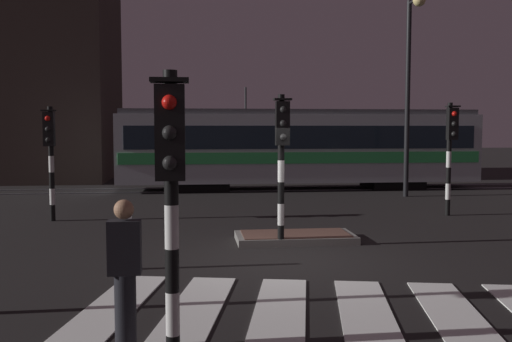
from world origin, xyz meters
TOP-DOWN VIEW (x-y plane):
  - ground_plane at (0.00, 0.00)m, footprint 120.00×120.00m
  - rail_near at (0.00, 11.87)m, footprint 80.00×0.12m
  - rail_far at (0.00, 13.30)m, footprint 80.00×0.12m
  - crosswalk_zebra at (0.00, -3.36)m, footprint 7.12×4.96m
  - traffic_island at (0.57, 1.79)m, footprint 2.60×1.24m
  - traffic_light_kerb_mid_left at (-1.89, -4.99)m, footprint 0.36×0.42m
  - traffic_light_corner_far_right at (5.60, 4.93)m, footprint 0.36×0.42m
  - traffic_light_median_centre at (0.17, 1.18)m, footprint 0.36×0.42m
  - traffic_light_corner_far_left at (-5.43, 5.19)m, footprint 0.36×0.42m
  - street_lamp_trackside_right at (6.11, 9.32)m, footprint 0.44×1.21m
  - tram at (2.68, 12.58)m, footprint 14.71×2.58m
  - pedestrian_waiting_at_kerb at (-2.43, -4.16)m, footprint 0.36×0.24m
  - bollard_island_edge at (-2.81, -0.37)m, footprint 0.12×0.12m

SIDE VIEW (x-z plane):
  - ground_plane at x=0.00m, z-range 0.00..0.00m
  - crosswalk_zebra at x=0.00m, z-range 0.00..0.02m
  - rail_near at x=0.00m, z-range 0.00..0.03m
  - rail_far at x=0.00m, z-range 0.00..0.03m
  - traffic_island at x=0.57m, z-range 0.00..0.18m
  - bollard_island_edge at x=-2.81m, z-range 0.00..1.11m
  - pedestrian_waiting_at_kerb at x=-2.43m, z-range 0.02..1.73m
  - tram at x=2.68m, z-range -0.33..3.82m
  - traffic_light_kerb_mid_left at x=-1.89m, z-range 0.48..3.53m
  - traffic_light_corner_far_left at x=-5.43m, z-range 0.49..3.56m
  - traffic_light_median_centre at x=0.17m, z-range 0.51..3.70m
  - traffic_light_corner_far_right at x=5.60m, z-range 0.51..3.73m
  - street_lamp_trackside_right at x=6.11m, z-range 0.96..8.06m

